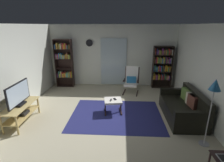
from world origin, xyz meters
TOP-DOWN VIEW (x-y plane):
  - ground_plane at (0.00, 0.00)m, footprint 7.02×7.02m
  - wall_back at (0.00, 2.90)m, footprint 5.60×0.06m
  - wall_left at (-2.70, 0.00)m, footprint 0.06×6.00m
  - wall_right at (2.70, 0.00)m, footprint 0.06×6.00m
  - glass_door_panel at (0.05, 2.83)m, footprint 1.10×0.01m
  - area_rug at (0.25, 0.12)m, footprint 2.66×2.01m
  - tv_stand at (-2.30, -0.43)m, footprint 0.49×1.21m
  - television at (-2.30, -0.43)m, footprint 0.20×0.97m
  - bookshelf_near_tv at (-2.05, 2.62)m, footprint 0.72×0.30m
  - bookshelf_near_sofa at (2.09, 2.68)m, footprint 0.79×0.30m
  - leather_sofa at (2.20, 0.10)m, footprint 0.90×1.71m
  - lounge_armchair at (0.79, 2.01)m, footprint 0.67×0.74m
  - ottoman at (0.15, 0.31)m, footprint 0.58×0.54m
  - tv_remote at (0.08, 0.27)m, footprint 0.06×0.15m
  - cell_phone at (0.20, 0.35)m, footprint 0.12×0.16m
  - floor_lamp_by_sofa at (2.27, -1.08)m, footprint 0.24×0.24m
  - wall_clock at (-0.98, 2.82)m, footprint 0.29×0.03m

SIDE VIEW (x-z plane):
  - ground_plane at x=0.00m, z-range 0.00..0.00m
  - area_rug at x=0.25m, z-range 0.00..0.01m
  - leather_sofa at x=2.20m, z-range -0.10..0.70m
  - ottoman at x=0.15m, z-range 0.13..0.55m
  - tv_stand at x=-2.30m, z-range 0.08..0.62m
  - cell_phone at x=0.20m, z-range 0.41..0.42m
  - tv_remote at x=0.08m, z-range 0.41..0.43m
  - lounge_armchair at x=0.79m, z-range 0.02..1.05m
  - television at x=-2.30m, z-range 0.52..1.13m
  - bookshelf_near_sofa at x=2.09m, z-range 0.06..1.82m
  - glass_door_panel at x=0.05m, z-range 0.05..2.05m
  - bookshelf_near_tv at x=-2.05m, z-range 0.08..2.10m
  - floor_lamp_by_sofa at x=2.27m, z-range 0.52..2.06m
  - wall_back at x=0.00m, z-range 0.00..2.60m
  - wall_left at x=-2.70m, z-range 0.00..2.60m
  - wall_right at x=2.70m, z-range 0.00..2.60m
  - wall_clock at x=-0.98m, z-range 1.71..2.00m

